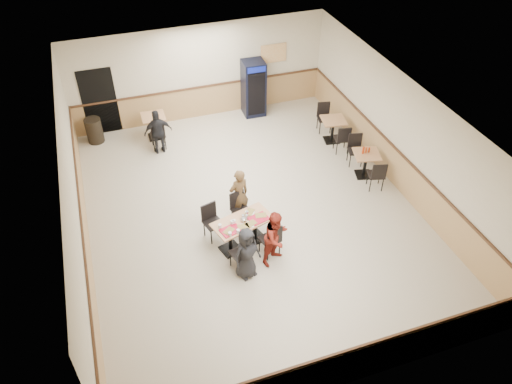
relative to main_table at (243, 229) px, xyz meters
name	(u,v)px	position (x,y,z in m)	size (l,w,h in m)	color
ground	(252,211)	(0.56, 1.03, -0.49)	(10.00, 10.00, 0.00)	beige
room_shell	(281,129)	(2.33, 3.58, 0.09)	(10.00, 10.00, 10.00)	silver
main_table	(243,229)	(0.00, 0.00, 0.00)	(1.50, 1.02, 0.73)	black
main_chairs	(241,230)	(-0.05, -0.01, -0.02)	(1.59, 1.86, 0.92)	black
diner_woman_left	(247,253)	(-0.20, -0.91, 0.17)	(0.64, 0.42, 1.31)	black
diner_woman_right	(276,237)	(0.55, -0.71, 0.20)	(0.67, 0.52, 1.38)	maroon
diner_man_opposite	(239,195)	(0.20, 0.91, 0.24)	(0.53, 0.35, 1.44)	brown
lone_diner	(158,132)	(-1.13, 4.40, 0.20)	(0.80, 0.33, 1.37)	black
tabletop_clutter	(243,223)	(-0.01, -0.08, 0.27)	(1.22, 0.80, 0.12)	#B70C28
side_table_near	(366,161)	(3.96, 1.46, -0.01)	(0.83, 0.83, 0.72)	black
side_table_near_chair_south	(376,174)	(3.96, 0.88, -0.03)	(0.42, 0.42, 0.91)	black
side_table_near_chair_north	(356,150)	(3.96, 2.04, -0.03)	(0.42, 0.42, 0.91)	black
side_table_far	(333,127)	(3.87, 3.31, 0.00)	(0.80, 0.80, 0.73)	black
side_table_far_chair_south	(342,138)	(3.87, 2.73, -0.02)	(0.43, 0.43, 0.93)	black
side_table_far_chair_north	(324,118)	(3.87, 3.90, -0.02)	(0.43, 0.43, 0.93)	black
condiment_caddy	(365,150)	(3.93, 1.51, 0.32)	(0.23, 0.06, 0.20)	#A8300C
back_table	(154,123)	(-1.13, 5.23, 0.01)	(0.70, 0.70, 0.74)	black
back_table_chair_lone	(158,134)	(-1.13, 4.64, -0.02)	(0.43, 0.43, 0.94)	black
pepsi_cooler	(254,88)	(2.16, 5.62, 0.42)	(0.71, 0.72, 1.80)	black
trash_bin	(94,130)	(-2.87, 5.58, -0.11)	(0.48, 0.48, 0.76)	black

